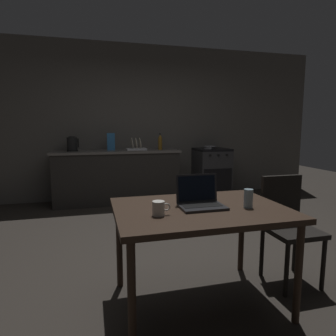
% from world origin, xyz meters
% --- Properties ---
extents(ground_plane, '(12.00, 12.00, 0.00)m').
position_xyz_m(ground_plane, '(0.00, 0.00, 0.00)').
color(ground_plane, '#2D2823').
extents(back_wall, '(6.40, 0.10, 2.79)m').
position_xyz_m(back_wall, '(0.30, 2.60, 1.39)').
color(back_wall, '#5A5651').
rests_on(back_wall, ground_plane).
extents(kitchen_counter, '(2.16, 0.64, 0.91)m').
position_xyz_m(kitchen_counter, '(-0.47, 2.25, 0.46)').
color(kitchen_counter, '#282623').
rests_on(kitchen_counter, ground_plane).
extents(stove_oven, '(0.60, 0.62, 0.91)m').
position_xyz_m(stove_oven, '(1.30, 2.25, 0.46)').
color(stove_oven, '#2D2D30').
rests_on(stove_oven, ground_plane).
extents(dining_table, '(1.23, 0.88, 0.74)m').
position_xyz_m(dining_table, '(-0.13, -0.92, 0.67)').
color(dining_table, '#332319').
rests_on(dining_table, ground_plane).
extents(chair, '(0.40, 0.40, 0.90)m').
position_xyz_m(chair, '(0.72, -0.77, 0.52)').
color(chair, black).
rests_on(chair, ground_plane).
extents(laptop, '(0.32, 0.25, 0.23)m').
position_xyz_m(laptop, '(-0.13, -0.90, 0.79)').
color(laptop, '#232326').
rests_on(laptop, dining_table).
extents(electric_kettle, '(0.20, 0.17, 0.25)m').
position_xyz_m(electric_kettle, '(-1.20, 2.25, 1.03)').
color(electric_kettle, black).
rests_on(electric_kettle, kitchen_counter).
extents(bottle, '(0.07, 0.07, 0.29)m').
position_xyz_m(bottle, '(0.29, 2.20, 1.05)').
color(bottle, '#8C601E').
rests_on(bottle, kitchen_counter).
extents(frying_pan, '(0.23, 0.40, 0.05)m').
position_xyz_m(frying_pan, '(1.25, 2.22, 0.94)').
color(frying_pan, gray).
rests_on(frying_pan, stove_oven).
extents(coffee_mug, '(0.12, 0.08, 0.10)m').
position_xyz_m(coffee_mug, '(-0.47, -1.03, 0.79)').
color(coffee_mug, silver).
rests_on(coffee_mug, dining_table).
extents(drinking_glass, '(0.07, 0.07, 0.13)m').
position_xyz_m(drinking_glass, '(0.20, -1.01, 0.81)').
color(drinking_glass, '#99B7C6').
rests_on(drinking_glass, dining_table).
extents(cereal_box, '(0.13, 0.05, 0.29)m').
position_xyz_m(cereal_box, '(-0.56, 2.27, 1.06)').
color(cereal_box, '#3372B2').
rests_on(cereal_box, kitchen_counter).
extents(dish_rack, '(0.34, 0.26, 0.21)m').
position_xyz_m(dish_rack, '(-0.13, 2.25, 0.96)').
color(dish_rack, silver).
rests_on(dish_rack, kitchen_counter).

